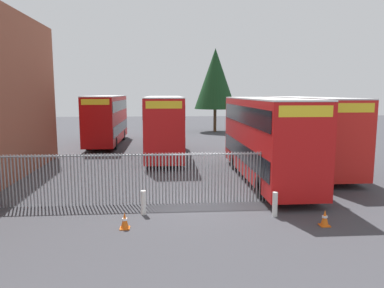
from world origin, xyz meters
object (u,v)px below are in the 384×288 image
double_decker_bus_far_back (164,124)px  bollard_center_front (275,204)px  double_decker_bus_near_gate (266,136)px  bollard_near_left (143,203)px  traffic_cone_by_gate (325,218)px  traffic_cone_mid_forecourt (125,221)px  double_decker_bus_behind_fence_right (107,118)px  double_decker_bus_behind_fence_left (307,130)px

double_decker_bus_far_back → bollard_center_front: (4.21, -13.64, -1.95)m
double_decker_bus_near_gate → bollard_near_left: bearing=-140.5°
traffic_cone_by_gate → traffic_cone_mid_forecourt: 7.06m
traffic_cone_by_gate → traffic_cone_mid_forecourt: bearing=177.9°
double_decker_bus_behind_fence_right → bollard_center_front: bearing=-65.4°
double_decker_bus_behind_fence_left → traffic_cone_mid_forecourt: double_decker_bus_behind_fence_left is taller
bollard_near_left → traffic_cone_by_gate: size_ratio=1.61×
bollard_center_front → traffic_cone_mid_forecourt: bollard_center_front is taller
double_decker_bus_behind_fence_right → bollard_center_front: size_ratio=11.38×
bollard_center_front → traffic_cone_mid_forecourt: size_ratio=1.61×
traffic_cone_by_gate → traffic_cone_mid_forecourt: size_ratio=1.00×
double_decker_bus_behind_fence_left → bollard_near_left: (-9.63, -8.10, -1.95)m
double_decker_bus_behind_fence_left → traffic_cone_by_gate: size_ratio=18.32×
double_decker_bus_far_back → bollard_center_front: double_decker_bus_far_back is taller
double_decker_bus_behind_fence_left → bollard_center_front: size_ratio=11.38×
traffic_cone_by_gate → bollard_near_left: bearing=165.1°
bollard_near_left → traffic_cone_by_gate: (6.49, -1.73, -0.19)m
bollard_near_left → double_decker_bus_near_gate: bearing=39.5°
double_decker_bus_near_gate → traffic_cone_mid_forecourt: double_decker_bus_near_gate is taller
bollard_center_front → traffic_cone_by_gate: (1.46, -1.14, -0.19)m
double_decker_bus_behind_fence_left → bollard_near_left: size_ratio=11.38×
double_decker_bus_far_back → double_decker_bus_behind_fence_right: bearing=127.0°
bollard_near_left → bollard_center_front: (5.03, -0.59, 0.00)m
double_decker_bus_near_gate → traffic_cone_by_gate: 7.19m
double_decker_bus_far_back → traffic_cone_by_gate: double_decker_bus_far_back is taller
bollard_center_front → bollard_near_left: bearing=173.3°
double_decker_bus_behind_fence_left → double_decker_bus_behind_fence_right: size_ratio=1.00×
traffic_cone_mid_forecourt → double_decker_bus_far_back: bearing=84.5°
double_decker_bus_behind_fence_left → double_decker_bus_near_gate: bearing=-139.0°
double_decker_bus_behind_fence_left → double_decker_bus_far_back: bearing=150.6°
double_decker_bus_near_gate → bollard_near_left: 8.29m
double_decker_bus_behind_fence_right → double_decker_bus_far_back: same height
double_decker_bus_behind_fence_left → double_decker_bus_behind_fence_right: bearing=139.7°
double_decker_bus_near_gate → double_decker_bus_behind_fence_right: bearing=125.6°
double_decker_bus_behind_fence_left → bollard_center_front: (-4.60, -8.68, -1.95)m
bollard_near_left → traffic_cone_mid_forecourt: size_ratio=1.61×
bollard_near_left → bollard_center_front: 5.06m
bollard_center_front → double_decker_bus_near_gate: bearing=78.2°
double_decker_bus_behind_fence_left → bollard_center_front: double_decker_bus_behind_fence_left is taller
double_decker_bus_near_gate → double_decker_bus_behind_fence_right: (-10.62, 14.85, 0.00)m
bollard_center_front → traffic_cone_by_gate: bollard_center_front is taller
double_decker_bus_behind_fence_right → traffic_cone_by_gate: (10.89, -21.71, -2.13)m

